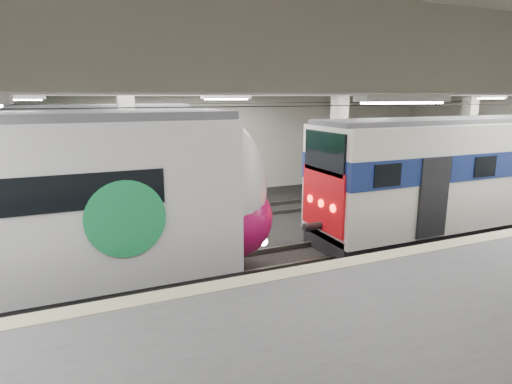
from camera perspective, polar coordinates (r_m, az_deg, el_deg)
name	(u,v)px	position (r m, az deg, el deg)	size (l,w,h in m)	color
station_hall	(278,168)	(10.68, 2.91, 3.28)	(36.00, 24.00, 5.75)	black
modern_emu	(14,214)	(11.59, -29.60, -2.56)	(14.42, 2.98, 4.62)	silver
older_rer	(469,172)	(17.69, 26.50, 2.36)	(12.75, 2.82, 4.24)	silver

